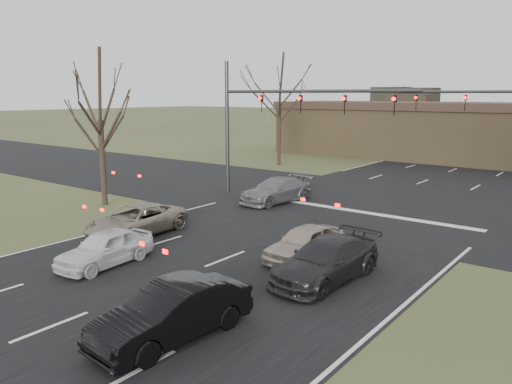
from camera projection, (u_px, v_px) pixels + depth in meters
ground at (165, 283)px, 16.22m from camera, size 360.00×360.00×0.00m
road_cross at (366, 204)px, 27.88m from camera, size 200.00×14.00×0.02m
building at (502, 133)px, 44.06m from camera, size 42.40×10.40×5.30m
mast_arm_near at (270, 112)px, 28.49m from camera, size 12.12×0.24×8.00m
tree_left_near at (98, 84)px, 26.51m from camera, size 5.10×5.10×8.50m
tree_left_far at (280, 79)px, 42.03m from camera, size 5.70×5.70×9.50m
car_silver_suv at (136, 220)px, 21.67m from camera, size 2.52×4.88×1.31m
car_white_sedan at (105, 248)px, 17.83m from camera, size 1.83×3.87×1.28m
car_black_hatch at (172, 312)px, 12.39m from camera, size 1.86×4.42×1.42m
car_charcoal_sedan at (326, 260)px, 16.38m from camera, size 2.18×4.77×1.35m
car_grey_ahead at (276, 190)px, 28.27m from camera, size 2.55×4.96×1.38m
car_silver_ahead at (305, 243)px, 18.45m from camera, size 1.72×3.85×1.29m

